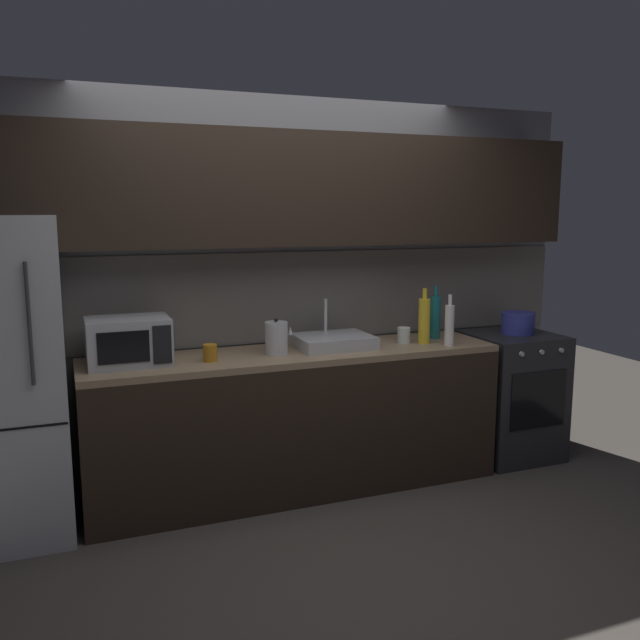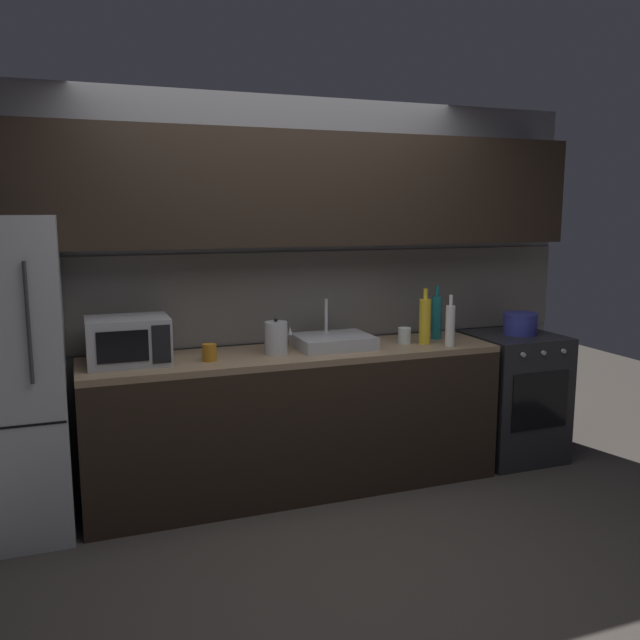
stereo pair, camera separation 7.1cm
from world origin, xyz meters
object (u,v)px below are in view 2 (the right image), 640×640
object	(u,v)px
wine_bottle_white	(450,325)
wine_bottle_yellow	(425,321)
oven_range	(512,396)
kettle	(276,338)
cooking_pot	(520,324)
microwave	(128,341)
wine_bottle_teal	(437,317)
mug_clear	(404,336)
mug_amber	(209,352)

from	to	relation	value
wine_bottle_white	wine_bottle_yellow	bearing A→B (deg)	132.20
oven_range	wine_bottle_yellow	world-z (taller)	wine_bottle_yellow
kettle	wine_bottle_white	distance (m)	1.14
wine_bottle_white	cooking_pot	distance (m)	0.72
microwave	cooking_pot	distance (m)	2.69
wine_bottle_teal	kettle	bearing A→B (deg)	-175.96
kettle	cooking_pot	xyz separation A→B (m)	(1.82, 0.02, -0.02)
kettle	cooking_pot	distance (m)	1.82
microwave	wine_bottle_teal	world-z (taller)	wine_bottle_teal
mug_clear	wine_bottle_yellow	bearing A→B (deg)	-22.27
wine_bottle_teal	mug_clear	world-z (taller)	wine_bottle_teal
wine_bottle_white	kettle	bearing A→B (deg)	171.63
wine_bottle_white	mug_amber	world-z (taller)	wine_bottle_white
kettle	wine_bottle_teal	size ratio (longest dim) A/B	0.61
wine_bottle_white	microwave	bearing A→B (deg)	174.03
wine_bottle_yellow	mug_amber	size ratio (longest dim) A/B	3.65
wine_bottle_yellow	wine_bottle_white	distance (m)	0.17
mug_amber	cooking_pot	bearing A→B (deg)	1.90
microwave	wine_bottle_teal	bearing A→B (deg)	1.11
kettle	wine_bottle_yellow	world-z (taller)	wine_bottle_yellow
mug_clear	mug_amber	size ratio (longest dim) A/B	1.05
oven_range	cooking_pot	xyz separation A→B (m)	(0.04, 0.00, 0.53)
oven_range	microwave	xyz separation A→B (m)	(-2.65, 0.02, 0.58)
microwave	mug_amber	world-z (taller)	microwave
oven_range	wine_bottle_white	size ratio (longest dim) A/B	2.68
mug_clear	mug_amber	world-z (taller)	mug_clear
wine_bottle_yellow	mug_clear	xyz separation A→B (m)	(-0.12, 0.05, -0.10)
wine_bottle_yellow	mug_amber	world-z (taller)	wine_bottle_yellow
mug_amber	mug_clear	bearing A→B (deg)	2.65
wine_bottle_teal	cooking_pot	size ratio (longest dim) A/B	1.52
kettle	mug_clear	xyz separation A→B (m)	(0.89, 0.01, -0.05)
oven_range	wine_bottle_white	distance (m)	0.90
wine_bottle_teal	wine_bottle_yellow	bearing A→B (deg)	-142.40
mug_clear	cooking_pot	xyz separation A→B (m)	(0.93, 0.01, 0.02)
kettle	cooking_pot	size ratio (longest dim) A/B	0.93
microwave	kettle	bearing A→B (deg)	-2.84
oven_range	kettle	size ratio (longest dim) A/B	4.03
oven_range	wine_bottle_teal	xyz separation A→B (m)	(-0.61, 0.06, 0.60)
wine_bottle_white	mug_amber	size ratio (longest dim) A/B	3.33
wine_bottle_yellow	mug_amber	bearing A→B (deg)	-179.58
wine_bottle_yellow	mug_amber	distance (m)	1.44
microwave	mug_clear	bearing A→B (deg)	-1.04
microwave	mug_clear	distance (m)	1.76
wine_bottle_white	cooking_pot	size ratio (longest dim) A/B	1.40
wine_bottle_yellow	cooking_pot	world-z (taller)	wine_bottle_yellow
mug_clear	kettle	bearing A→B (deg)	-179.28
microwave	wine_bottle_white	world-z (taller)	wine_bottle_white
kettle	mug_clear	bearing A→B (deg)	0.72
wine_bottle_yellow	wine_bottle_teal	world-z (taller)	wine_bottle_yellow
wine_bottle_teal	mug_clear	xyz separation A→B (m)	(-0.28, -0.07, -0.10)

